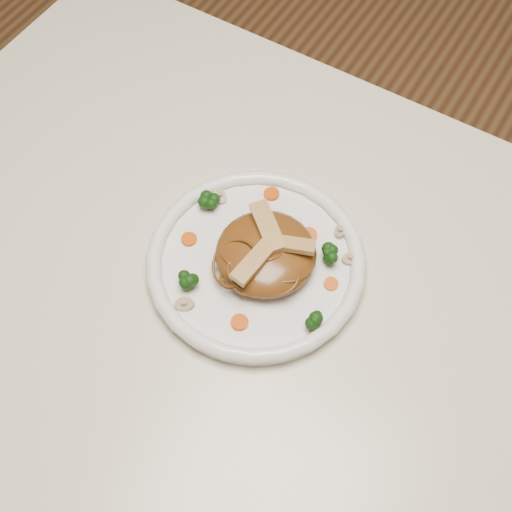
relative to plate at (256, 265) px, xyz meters
The scene contains 20 objects.
ground 0.76m from the plate, 33.56° to the right, with size 4.00×4.00×0.00m, color #532E1C.
table 0.12m from the plate, 33.56° to the right, with size 1.20×0.80×0.75m.
plate is the anchor object (origin of this frame).
noodle_mound 0.03m from the plate, 33.64° to the left, with size 0.13×0.13×0.04m, color brown.
chicken_a 0.07m from the plate, 29.18° to the left, with size 0.06×0.02×0.01m, color tan.
chicken_b 0.06m from the plate, 89.58° to the left, with size 0.07×0.02×0.01m, color tan.
chicken_c 0.06m from the plate, 65.47° to the right, with size 0.07×0.02×0.01m, color tan.
broccoli_0 0.10m from the plate, 32.16° to the left, with size 0.03×0.03×0.03m, color #123C0C, non-canonical shape.
broccoli_1 0.11m from the plate, 157.09° to the left, with size 0.02×0.02×0.03m, color #123C0C, non-canonical shape.
broccoli_2 0.10m from the plate, 125.07° to the right, with size 0.03×0.03×0.03m, color #123C0C, non-canonical shape.
broccoli_3 0.12m from the plate, 20.33° to the right, with size 0.03×0.03×0.03m, color #123C0C, non-canonical shape.
carrot_0 0.08m from the plate, 60.25° to the left, with size 0.02×0.02×0.01m, color #EF5808.
carrot_1 0.09m from the plate, 168.87° to the right, with size 0.02×0.02×0.01m, color #EF5808.
carrot_2 0.10m from the plate, 11.71° to the left, with size 0.02×0.02×0.01m, color #EF5808.
carrot_3 0.11m from the plate, 110.05° to the left, with size 0.02×0.02×0.01m, color #EF5808.
carrot_4 0.09m from the plate, 71.61° to the right, with size 0.02×0.02×0.01m, color #EF5808.
mushroom_0 0.11m from the plate, 113.28° to the right, with size 0.02×0.02×0.01m, color tan.
mushroom_1 0.12m from the plate, 32.48° to the left, with size 0.02×0.02×0.01m, color tan.
mushroom_2 0.11m from the plate, 147.62° to the left, with size 0.02×0.02×0.01m, color tan.
mushroom_3 0.12m from the plate, 52.92° to the left, with size 0.02×0.02×0.01m, color tan.
Camera 1 is at (0.18, -0.33, 1.51)m, focal length 46.97 mm.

